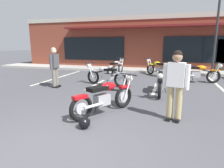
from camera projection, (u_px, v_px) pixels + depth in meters
The scene contains 14 objects.
ground_plane at pixel (111, 98), 6.38m from camera, with size 80.00×80.00×0.00m, color #47474C.
sidewalk_kerb at pixel (141, 70), 12.74m from camera, with size 22.00×1.80×0.14m, color #A8A59E.
brick_storefront_building at pixel (148, 43), 15.67m from camera, with size 18.94×6.33×3.75m.
painted_stall_lines at pixel (130, 81), 9.39m from camera, with size 8.04×4.80×0.01m.
motorcycle_foreground_classic at pixel (105, 97), 4.92m from camera, with size 1.32×1.88×0.98m.
motorcycle_black_cruiser at pixel (160, 81), 6.92m from camera, with size 0.66×2.11×0.98m.
motorcycle_blue_standard at pixel (106, 75), 8.30m from camera, with size 2.07×0.85×0.98m.
motorcycle_green_cafe_racer at pixel (158, 68), 10.71m from camera, with size 1.63×1.67×0.98m.
motorcycle_orange_scrambler at pixel (116, 68), 10.95m from camera, with size 0.73×2.10×0.98m.
motorcycle_cream_vintage at pixel (198, 73), 8.88m from camera, with size 2.10×0.75×0.98m.
person_in_black_shirt at pixel (176, 82), 4.37m from camera, with size 0.61×0.33×1.68m.
person_in_shorts_foreground at pixel (55, 65), 7.84m from camera, with size 0.28×0.60×1.68m.
helmet_on_pavement at pixel (84, 123), 4.10m from camera, with size 0.26×0.26×0.26m.
parking_lot_lamp_post at pixel (219, 13), 9.76m from camera, with size 0.24×0.76×5.22m.
Camera 1 is at (1.82, -2.56, 1.81)m, focal length 30.23 mm.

